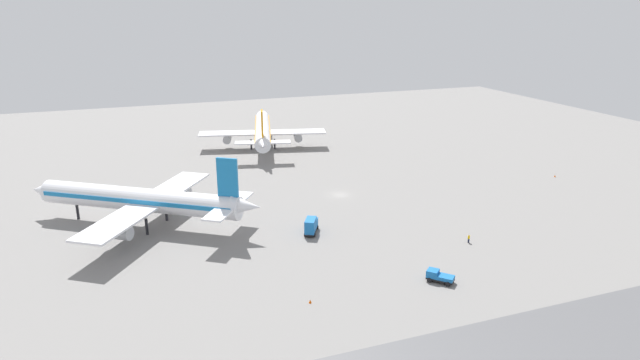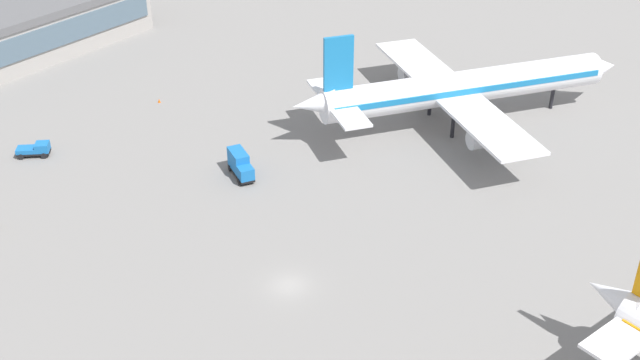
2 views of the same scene
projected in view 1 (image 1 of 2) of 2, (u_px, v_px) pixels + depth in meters
name	position (u px, v px, depth m)	size (l,w,h in m)	color
ground	(340.00, 194.00, 131.86)	(288.00, 288.00, 0.00)	gray
airplane_at_gate	(263.00, 130.00, 174.51)	(40.40, 49.51, 15.27)	white
airplane_taxiing	(142.00, 200.00, 111.29)	(45.32, 38.25, 15.89)	white
pushback_tractor	(439.00, 276.00, 89.99)	(4.38, 4.52, 1.90)	black
catering_truck	(311.00, 225.00, 108.94)	(4.36, 5.82, 3.30)	black
ground_crew_worker	(469.00, 239.00, 104.79)	(0.56, 0.47, 1.67)	#1E2338
safety_cone_near_gate	(310.00, 301.00, 83.69)	(0.44, 0.44, 0.60)	#EA590C
safety_cone_mid_apron	(555.00, 176.00, 145.30)	(0.44, 0.44, 0.60)	#EA590C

